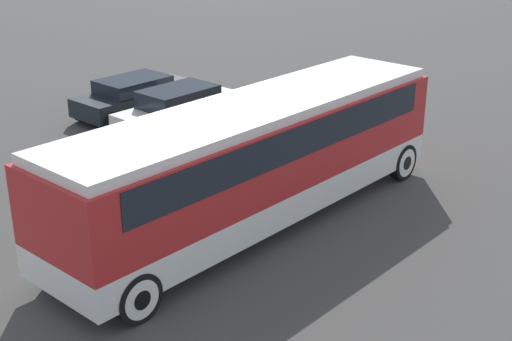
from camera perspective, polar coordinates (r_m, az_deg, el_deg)
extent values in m
plane|color=#423F3D|center=(17.26, 0.00, -4.16)|extent=(120.00, 120.00, 0.00)
cube|color=silver|center=(16.94, 0.00, -1.78)|extent=(11.09, 2.56, 0.70)
cube|color=red|center=(16.50, 0.00, 1.95)|extent=(11.09, 2.56, 1.64)
cube|color=black|center=(16.37, 0.00, 3.28)|extent=(9.76, 2.60, 0.74)
cube|color=silver|center=(16.21, 0.00, 5.05)|extent=(10.86, 2.35, 0.22)
cube|color=red|center=(20.70, 10.07, 5.10)|extent=(0.36, 2.45, 1.88)
cylinder|color=black|center=(19.99, 11.64, 0.68)|extent=(1.01, 0.28, 1.01)
cylinder|color=silver|center=(19.99, 11.64, 0.68)|extent=(0.79, 0.30, 0.79)
cylinder|color=black|center=(19.99, 11.64, 0.68)|extent=(0.38, 0.32, 0.38)
cylinder|color=black|center=(21.17, 6.23, 2.22)|extent=(1.01, 0.28, 1.01)
cylinder|color=silver|center=(21.17, 6.23, 2.22)|extent=(0.79, 0.30, 0.79)
cylinder|color=black|center=(21.17, 6.23, 2.22)|extent=(0.38, 0.32, 0.38)
cylinder|color=black|center=(13.53, -9.48, -9.99)|extent=(1.01, 0.28, 1.01)
cylinder|color=silver|center=(13.53, -9.48, -9.99)|extent=(0.79, 0.30, 0.79)
cylinder|color=black|center=(13.53, -9.48, -9.99)|extent=(0.38, 0.32, 0.38)
cylinder|color=black|center=(15.21, -15.09, -6.66)|extent=(1.01, 0.28, 1.01)
cylinder|color=silver|center=(15.21, -15.09, -6.66)|extent=(0.79, 0.30, 0.79)
cylinder|color=black|center=(15.21, -15.09, -6.66)|extent=(0.38, 0.32, 0.38)
cube|color=silver|center=(23.75, -5.84, 4.61)|extent=(4.76, 1.70, 0.63)
cube|color=black|center=(23.46, -6.24, 5.90)|extent=(2.47, 1.53, 0.57)
cylinder|color=black|center=(24.56, -1.35, 4.75)|extent=(0.69, 0.22, 0.69)
cylinder|color=black|center=(24.56, -1.35, 4.75)|extent=(0.26, 0.26, 0.26)
cylinder|color=black|center=(25.59, -3.85, 5.41)|extent=(0.69, 0.22, 0.69)
cylinder|color=black|center=(25.59, -3.85, 5.41)|extent=(0.26, 0.26, 0.26)
cylinder|color=black|center=(22.10, -8.10, 2.55)|extent=(0.69, 0.22, 0.69)
cylinder|color=black|center=(22.10, -8.10, 2.55)|extent=(0.26, 0.26, 0.26)
cylinder|color=black|center=(23.23, -10.54, 3.36)|extent=(0.69, 0.22, 0.69)
cylinder|color=black|center=(23.23, -10.54, 3.36)|extent=(0.26, 0.26, 0.26)
cube|color=black|center=(25.61, -9.41, 5.70)|extent=(4.62, 1.78, 0.64)
cube|color=black|center=(25.36, -9.81, 6.80)|extent=(2.40, 1.60, 0.46)
cylinder|color=black|center=(26.24, -5.15, 5.77)|extent=(0.67, 0.22, 0.67)
cylinder|color=black|center=(26.24, -5.15, 5.77)|extent=(0.26, 0.26, 0.26)
cylinder|color=black|center=(27.39, -7.46, 6.37)|extent=(0.67, 0.22, 0.67)
cylinder|color=black|center=(27.39, -7.46, 6.37)|extent=(0.26, 0.26, 0.26)
cylinder|color=black|center=(24.01, -11.56, 3.87)|extent=(0.67, 0.22, 0.67)
cylinder|color=black|center=(24.01, -11.56, 3.87)|extent=(0.26, 0.26, 0.26)
cylinder|color=black|center=(25.26, -13.76, 4.58)|extent=(0.67, 0.22, 0.67)
cylinder|color=black|center=(25.26, -13.76, 4.58)|extent=(0.26, 0.26, 0.26)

